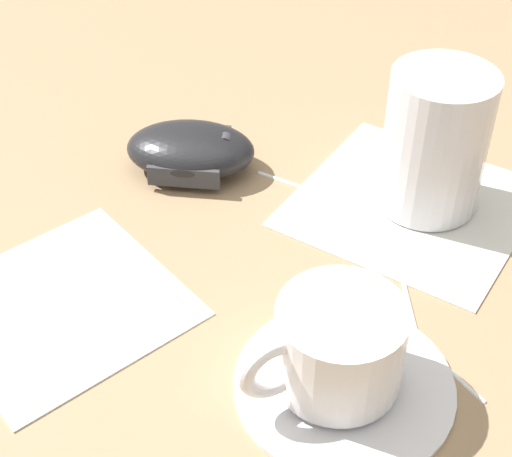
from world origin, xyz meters
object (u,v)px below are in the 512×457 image
(saucer, at_px, (344,383))
(coffee_cup, at_px, (336,346))
(computer_mouse, at_px, (191,150))
(drinking_glass, at_px, (435,141))

(saucer, distance_m, coffee_cup, 0.03)
(coffee_cup, distance_m, computer_mouse, 0.24)
(saucer, xyz_separation_m, coffee_cup, (0.00, -0.01, 0.03))
(coffee_cup, distance_m, drinking_glass, 0.20)
(coffee_cup, xyz_separation_m, computer_mouse, (-0.15, -0.19, -0.02))
(coffee_cup, height_order, computer_mouse, coffee_cup)
(coffee_cup, bearing_deg, drinking_glass, -179.00)
(computer_mouse, distance_m, drinking_glass, 0.19)
(coffee_cup, bearing_deg, saucer, 109.93)
(saucer, distance_m, drinking_glass, 0.20)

